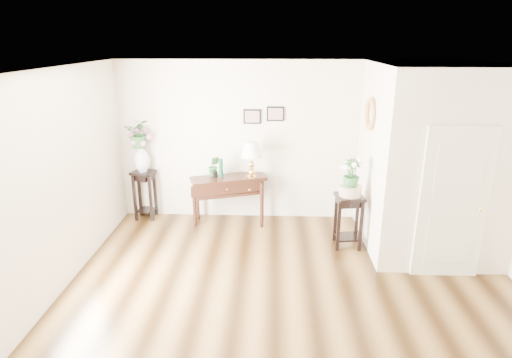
# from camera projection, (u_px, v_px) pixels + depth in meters

# --- Properties ---
(floor) EXTENTS (6.00, 5.50, 0.02)m
(floor) POSITION_uv_depth(u_px,v_px,m) (294.00, 304.00, 5.31)
(floor) COLOR brown
(floor) RESTS_ON ground
(ceiling) EXTENTS (6.00, 5.50, 0.02)m
(ceiling) POSITION_uv_depth(u_px,v_px,m) (301.00, 72.00, 4.43)
(ceiling) COLOR white
(ceiling) RESTS_ON ground
(wall_back) EXTENTS (6.00, 0.02, 2.80)m
(wall_back) POSITION_uv_depth(u_px,v_px,m) (289.00, 142.00, 7.47)
(wall_back) COLOR beige
(wall_back) RESTS_ON ground
(wall_left) EXTENTS (0.02, 5.50, 2.80)m
(wall_left) POSITION_uv_depth(u_px,v_px,m) (40.00, 195.00, 4.98)
(wall_left) COLOR beige
(wall_left) RESTS_ON ground
(partition) EXTENTS (1.80, 1.95, 2.80)m
(partition) POSITION_uv_depth(u_px,v_px,m) (430.00, 158.00, 6.47)
(partition) COLOR beige
(partition) RESTS_ON floor
(door) EXTENTS (0.90, 0.05, 2.10)m
(door) POSITION_uv_depth(u_px,v_px,m) (453.00, 204.00, 5.63)
(door) COLOR beige
(door) RESTS_ON floor
(art_print_left) EXTENTS (0.30, 0.02, 0.25)m
(art_print_left) POSITION_uv_depth(u_px,v_px,m) (252.00, 117.00, 7.34)
(art_print_left) COLOR black
(art_print_left) RESTS_ON wall_back
(art_print_right) EXTENTS (0.30, 0.02, 0.25)m
(art_print_right) POSITION_uv_depth(u_px,v_px,m) (275.00, 114.00, 7.31)
(art_print_right) COLOR black
(art_print_right) RESTS_ON wall_back
(wall_ornament) EXTENTS (0.07, 0.51, 0.51)m
(wall_ornament) POSITION_uv_depth(u_px,v_px,m) (370.00, 114.00, 6.42)
(wall_ornament) COLOR #DCAC58
(wall_ornament) RESTS_ON partition
(console_table) EXTENTS (1.35, 0.82, 0.86)m
(console_table) POSITION_uv_depth(u_px,v_px,m) (229.00, 200.00, 7.49)
(console_table) COLOR black
(console_table) RESTS_ON floor
(table_lamp) EXTENTS (0.47, 0.47, 0.64)m
(table_lamp) POSITION_uv_depth(u_px,v_px,m) (252.00, 158.00, 7.23)
(table_lamp) COLOR #DEAF57
(table_lamp) RESTS_ON console_table
(green_vase) EXTENTS (0.08, 0.08, 0.33)m
(green_vase) POSITION_uv_depth(u_px,v_px,m) (221.00, 168.00, 7.31)
(green_vase) COLOR #093D23
(green_vase) RESTS_ON console_table
(potted_plant) EXTENTS (0.20, 0.16, 0.35)m
(potted_plant) POSITION_uv_depth(u_px,v_px,m) (214.00, 167.00, 7.31)
(potted_plant) COLOR #275929
(potted_plant) RESTS_ON console_table
(plant_stand_a) EXTENTS (0.44, 0.44, 0.89)m
(plant_stand_a) POSITION_uv_depth(u_px,v_px,m) (145.00, 195.00, 7.70)
(plant_stand_a) COLOR black
(plant_stand_a) RESTS_ON floor
(porcelain_vase) EXTENTS (0.30, 0.30, 0.48)m
(porcelain_vase) POSITION_uv_depth(u_px,v_px,m) (142.00, 159.00, 7.49)
(porcelain_vase) COLOR silver
(porcelain_vase) RESTS_ON plant_stand_a
(lily_arrangement) EXTENTS (0.46, 0.40, 0.52)m
(lily_arrangement) POSITION_uv_depth(u_px,v_px,m) (140.00, 135.00, 7.36)
(lily_arrangement) COLOR #275929
(lily_arrangement) RESTS_ON porcelain_vase
(plant_stand_b) EXTENTS (0.45, 0.45, 0.85)m
(plant_stand_b) POSITION_uv_depth(u_px,v_px,m) (348.00, 221.00, 6.66)
(plant_stand_b) COLOR black
(plant_stand_b) RESTS_ON floor
(ceramic_bowl) EXTENTS (0.43, 0.43, 0.15)m
(ceramic_bowl) POSITION_uv_depth(u_px,v_px,m) (350.00, 190.00, 6.51)
(ceramic_bowl) COLOR beige
(ceramic_bowl) RESTS_ON plant_stand_b
(narcissus) EXTENTS (0.29, 0.29, 0.45)m
(narcissus) POSITION_uv_depth(u_px,v_px,m) (351.00, 174.00, 6.42)
(narcissus) COLOR #275929
(narcissus) RESTS_ON ceramic_bowl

